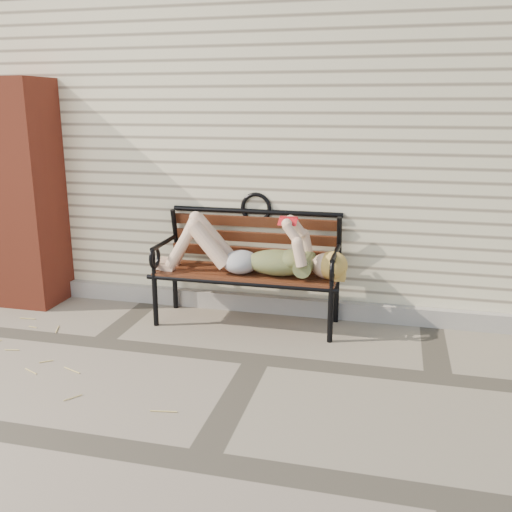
# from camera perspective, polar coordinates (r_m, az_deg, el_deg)

# --- Properties ---
(ground) EXTENTS (80.00, 80.00, 0.00)m
(ground) POSITION_cam_1_polar(r_m,az_deg,el_deg) (4.16, 0.14, -10.29)
(ground) COLOR gray
(ground) RESTS_ON ground
(house_wall) EXTENTS (8.00, 4.00, 3.00)m
(house_wall) POSITION_cam_1_polar(r_m,az_deg,el_deg) (6.73, 6.32, 12.47)
(house_wall) COLOR #F3E9BE
(house_wall) RESTS_ON ground
(foundation_strip) EXTENTS (8.00, 0.10, 0.15)m
(foundation_strip) POSITION_cam_1_polar(r_m,az_deg,el_deg) (5.01, 2.76, -4.92)
(foundation_strip) COLOR #ACA59B
(foundation_strip) RESTS_ON ground
(brick_pillar) EXTENTS (0.50, 0.50, 2.00)m
(brick_pillar) POSITION_cam_1_polar(r_m,az_deg,el_deg) (5.50, -21.96, 5.74)
(brick_pillar) COLOR maroon
(brick_pillar) RESTS_ON ground
(garden_bench) EXTENTS (1.63, 0.65, 1.06)m
(garden_bench) POSITION_cam_1_polar(r_m,az_deg,el_deg) (4.72, -0.65, 0.40)
(garden_bench) COLOR black
(garden_bench) RESTS_ON ground
(reading_woman) EXTENTS (1.54, 0.35, 0.48)m
(reading_woman) POSITION_cam_1_polar(r_m,az_deg,el_deg) (4.58, -0.90, 0.43)
(reading_woman) COLOR #093340
(reading_woman) RESTS_ON ground
(straw_scatter) EXTENTS (2.77, 1.40, 0.01)m
(straw_scatter) POSITION_cam_1_polar(r_m,az_deg,el_deg) (4.41, -17.66, -9.46)
(straw_scatter) COLOR #DBC16A
(straw_scatter) RESTS_ON ground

